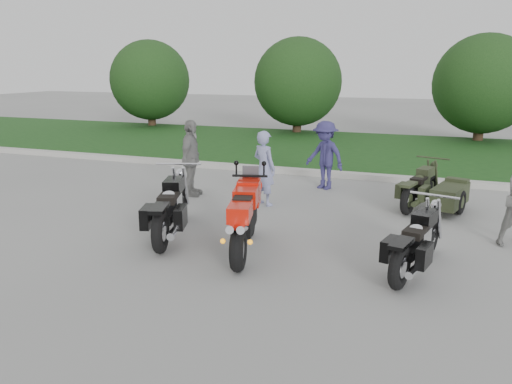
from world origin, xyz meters
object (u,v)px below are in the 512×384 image
(cruiser_sidecar, at_px, (437,193))
(person_stripe, at_px, (264,168))
(cruiser_left, at_px, (170,210))
(cruiser_right, at_px, (416,245))
(sportbike_red, at_px, (244,216))
(person_denim, at_px, (325,155))
(person_back, at_px, (191,158))

(cruiser_sidecar, distance_m, person_stripe, 3.52)
(cruiser_left, distance_m, cruiser_right, 4.00)
(sportbike_red, distance_m, cruiser_sidecar, 4.49)
(person_denim, relative_size, person_back, 0.95)
(person_denim, distance_m, person_back, 3.13)
(person_denim, bearing_deg, person_stripe, -90.08)
(sportbike_red, relative_size, cruiser_sidecar, 1.07)
(cruiser_left, xyz_separation_m, cruiser_right, (3.99, -0.16, -0.06))
(sportbike_red, relative_size, person_denim, 1.33)
(cruiser_sidecar, height_order, person_stripe, person_stripe)
(person_denim, bearing_deg, cruiser_right, -37.06)
(sportbike_red, relative_size, cruiser_right, 1.03)
(sportbike_red, bearing_deg, person_denim, 72.82)
(cruiser_sidecar, bearing_deg, person_denim, 172.93)
(cruiser_right, height_order, cruiser_sidecar, cruiser_right)
(cruiser_sidecar, relative_size, person_stripe, 1.28)
(sportbike_red, distance_m, person_back, 3.80)
(person_denim, bearing_deg, cruiser_sidecar, 3.05)
(person_stripe, bearing_deg, person_denim, -89.33)
(cruiser_right, bearing_deg, person_denim, 131.02)
(cruiser_left, height_order, person_stripe, person_stripe)
(person_denim, xyz_separation_m, person_back, (-2.66, -1.66, 0.05))
(person_stripe, relative_size, person_back, 0.92)
(sportbike_red, bearing_deg, cruiser_sidecar, 37.64)
(sportbike_red, bearing_deg, person_back, 115.44)
(cruiser_sidecar, distance_m, person_denim, 2.78)
(person_back, bearing_deg, sportbike_red, -150.03)
(cruiser_right, xyz_separation_m, person_denim, (-2.30, 4.45, 0.39))
(cruiser_right, xyz_separation_m, person_back, (-4.95, 2.79, 0.44))
(sportbike_red, height_order, cruiser_sidecar, sportbike_red)
(cruiser_left, xyz_separation_m, person_back, (-0.96, 2.63, 0.38))
(sportbike_red, distance_m, person_stripe, 2.84)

